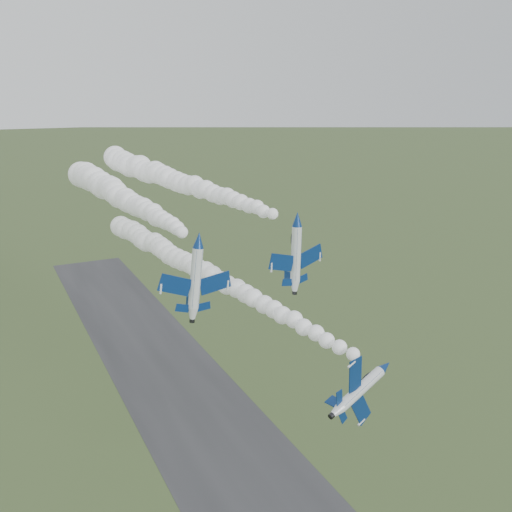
# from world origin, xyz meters

# --- Properties ---
(runway) EXTENTS (24.00, 260.00, 0.04)m
(runway) POSITION_xyz_m (0.00, 30.00, 0.02)
(runway) COLOR #2F2F31
(runway) RESTS_ON ground
(jet_lead) EXTENTS (4.53, 11.38, 9.14)m
(jet_lead) POSITION_xyz_m (8.87, -1.31, 28.83)
(jet_lead) COLOR white
(smoke_trail_jet_lead) EXTENTS (23.03, 69.66, 4.48)m
(smoke_trail_jet_lead) POSITION_xyz_m (0.44, 36.15, 31.17)
(smoke_trail_jet_lead) COLOR white
(jet_pair_left) EXTENTS (10.82, 13.04, 3.28)m
(jet_pair_left) POSITION_xyz_m (-7.41, 19.46, 42.06)
(jet_pair_left) COLOR white
(smoke_trail_jet_pair_left) EXTENTS (8.77, 56.04, 5.57)m
(smoke_trail_jet_pair_left) POSITION_xyz_m (-10.31, 50.26, 43.29)
(smoke_trail_jet_pair_left) COLOR white
(jet_pair_right) EXTENTS (10.89, 12.76, 3.17)m
(jet_pair_right) POSITION_xyz_m (8.33, 19.77, 43.37)
(jet_pair_right) COLOR white
(smoke_trail_jet_pair_right) EXTENTS (18.02, 58.24, 5.11)m
(smoke_trail_jet_pair_right) POSITION_xyz_m (0.85, 51.35, 45.20)
(smoke_trail_jet_pair_right) COLOR white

